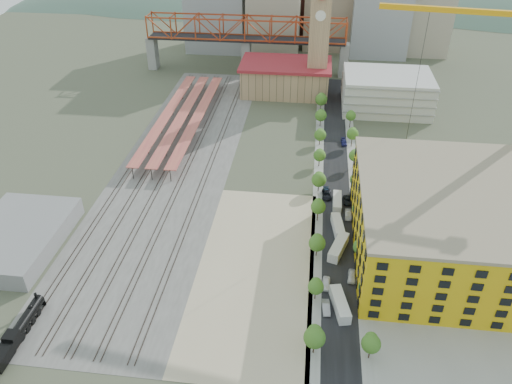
# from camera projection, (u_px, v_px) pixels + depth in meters

# --- Properties ---
(ground) EXTENTS (400.00, 400.00, 0.00)m
(ground) POSITION_uv_depth(u_px,v_px,m) (282.00, 198.00, 147.25)
(ground) COLOR #474C38
(ground) RESTS_ON ground
(ballast_strip) EXTENTS (36.00, 165.00, 0.06)m
(ballast_strip) POSITION_uv_depth(u_px,v_px,m) (178.00, 161.00, 165.36)
(ballast_strip) COLOR #605E59
(ballast_strip) RESTS_ON ground
(dirt_lot) EXTENTS (28.00, 67.00, 0.06)m
(dirt_lot) POSITION_uv_depth(u_px,v_px,m) (256.00, 268.00, 121.50)
(dirt_lot) COLOR tan
(dirt_lot) RESTS_ON ground
(street_asphalt) EXTENTS (12.00, 170.00, 0.06)m
(street_asphalt) POSITION_uv_depth(u_px,v_px,m) (336.00, 175.00, 158.08)
(street_asphalt) COLOR black
(street_asphalt) RESTS_ON ground
(sidewalk_west) EXTENTS (3.00, 170.00, 0.04)m
(sidewalk_west) POSITION_uv_depth(u_px,v_px,m) (319.00, 174.00, 158.63)
(sidewalk_west) COLOR gray
(sidewalk_west) RESTS_ON ground
(sidewalk_east) EXTENTS (3.00, 170.00, 0.04)m
(sidewalk_east) POSITION_uv_depth(u_px,v_px,m) (353.00, 176.00, 157.53)
(sidewalk_east) COLOR gray
(sidewalk_east) RESTS_ON ground
(construction_pad) EXTENTS (50.00, 90.00, 0.06)m
(construction_pad) POSITION_uv_depth(u_px,v_px,m) (453.00, 254.00, 126.13)
(construction_pad) COLOR gray
(construction_pad) RESTS_ON ground
(rail_tracks) EXTENTS (26.56, 160.00, 0.18)m
(rail_tracks) POSITION_uv_depth(u_px,v_px,m) (173.00, 161.00, 165.47)
(rail_tracks) COLOR #382B23
(rail_tracks) RESTS_ON ground
(platform_canopies) EXTENTS (16.00, 80.00, 4.12)m
(platform_canopies) POSITION_uv_depth(u_px,v_px,m) (182.00, 115.00, 186.50)
(platform_canopies) COLOR #CC6D4E
(platform_canopies) RESTS_ON ground
(station_hall) EXTENTS (38.00, 24.00, 13.10)m
(station_hall) POSITION_uv_depth(u_px,v_px,m) (286.00, 77.00, 212.12)
(station_hall) COLOR tan
(station_hall) RESTS_ON ground
(clock_tower) EXTENTS (12.00, 12.00, 52.00)m
(clock_tower) POSITION_uv_depth(u_px,v_px,m) (320.00, 27.00, 197.05)
(clock_tower) COLOR tan
(clock_tower) RESTS_ON ground
(parking_garage) EXTENTS (34.00, 26.00, 14.00)m
(parking_garage) POSITION_uv_depth(u_px,v_px,m) (386.00, 92.00, 197.87)
(parking_garage) COLOR silver
(parking_garage) RESTS_ON ground
(truss_bridge) EXTENTS (94.00, 9.60, 25.60)m
(truss_bridge) POSITION_uv_depth(u_px,v_px,m) (246.00, 32.00, 226.50)
(truss_bridge) COLOR gray
(truss_bridge) RESTS_ON ground
(construction_building) EXTENTS (44.60, 50.60, 18.80)m
(construction_building) POSITION_uv_depth(u_px,v_px,m) (449.00, 223.00, 121.28)
(construction_building) COLOR yellow
(construction_building) RESTS_ON ground
(warehouse) EXTENTS (22.00, 32.00, 5.00)m
(warehouse) POSITION_uv_depth(u_px,v_px,m) (16.00, 238.00, 127.60)
(warehouse) COLOR gray
(warehouse) RESTS_ON ground
(street_trees) EXTENTS (15.40, 124.40, 8.00)m
(street_trees) POSITION_uv_depth(u_px,v_px,m) (336.00, 192.00, 149.80)
(street_trees) COLOR #38681F
(street_trees) RESTS_ON ground
(skyline) EXTENTS (133.00, 46.00, 60.00)m
(skyline) POSITION_uv_depth(u_px,v_px,m) (320.00, 6.00, 252.04)
(skyline) COLOR #9EA0A3
(skyline) RESTS_ON ground
(distant_hills) EXTENTS (647.00, 264.00, 227.00)m
(distant_hills) POSITION_uv_depth(u_px,v_px,m) (360.00, 105.00, 402.10)
(distant_hills) COLOR #4C6B59
(distant_hills) RESTS_ON ground
(locomotive) EXTENTS (2.59, 19.96, 4.99)m
(locomotive) POSITION_uv_depth(u_px,v_px,m) (20.00, 329.00, 103.21)
(locomotive) COLOR black
(locomotive) RESTS_ON ground
(site_trailer_a) EXTENTS (4.76, 10.21, 2.70)m
(site_trailer_a) POSITION_uv_depth(u_px,v_px,m) (340.00, 304.00, 109.77)
(site_trailer_a) COLOR silver
(site_trailer_a) RESTS_ON ground
(site_trailer_b) EXTENTS (5.67, 10.47, 2.77)m
(site_trailer_b) POSITION_uv_depth(u_px,v_px,m) (338.00, 247.00, 126.05)
(site_trailer_b) COLOR silver
(site_trailer_b) RESTS_ON ground
(site_trailer_c) EXTENTS (3.75, 9.62, 2.56)m
(site_trailer_c) POSITION_uv_depth(u_px,v_px,m) (338.00, 226.00, 133.56)
(site_trailer_c) COLOR silver
(site_trailer_c) RESTS_ON ground
(site_trailer_d) EXTENTS (2.50, 9.03, 2.46)m
(site_trailer_d) POSITION_uv_depth(u_px,v_px,m) (337.00, 202.00, 143.33)
(site_trailer_d) COLOR silver
(site_trailer_d) RESTS_ON ground
(car_0) EXTENTS (2.02, 4.63, 1.55)m
(car_0) POSITION_uv_depth(u_px,v_px,m) (326.00, 284.00, 115.98)
(car_0) COLOR white
(car_0) RESTS_ON ground
(car_1) EXTENTS (2.04, 4.78, 1.53)m
(car_1) POSITION_uv_depth(u_px,v_px,m) (326.00, 308.00, 109.75)
(car_1) COLOR #9E9DA3
(car_1) RESTS_ON ground
(car_2) EXTENTS (2.78, 5.71, 1.56)m
(car_2) POSITION_uv_depth(u_px,v_px,m) (327.00, 195.00, 147.36)
(car_2) COLOR black
(car_2) RESTS_ON ground
(car_3) EXTENTS (2.55, 5.20, 1.46)m
(car_3) POSITION_uv_depth(u_px,v_px,m) (327.00, 193.00, 148.12)
(car_3) COLOR navy
(car_3) RESTS_ON ground
(car_4) EXTENTS (2.18, 4.72, 1.57)m
(car_4) POSITION_uv_depth(u_px,v_px,m) (352.00, 276.00, 118.06)
(car_4) COLOR silver
(car_4) RESTS_ON ground
(car_5) EXTENTS (1.85, 4.93, 1.61)m
(car_5) POSITION_uv_depth(u_px,v_px,m) (348.00, 215.00, 138.83)
(car_5) COLOR #98989D
(car_5) RESTS_ON ground
(car_6) EXTENTS (2.43, 4.87, 1.32)m
(car_6) POSITION_uv_depth(u_px,v_px,m) (347.00, 200.00, 144.99)
(car_6) COLOR black
(car_6) RESTS_ON ground
(car_7) EXTENTS (2.35, 4.96, 1.40)m
(car_7) POSITION_uv_depth(u_px,v_px,m) (344.00, 142.00, 175.35)
(car_7) COLOR navy
(car_7) RESTS_ON ground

